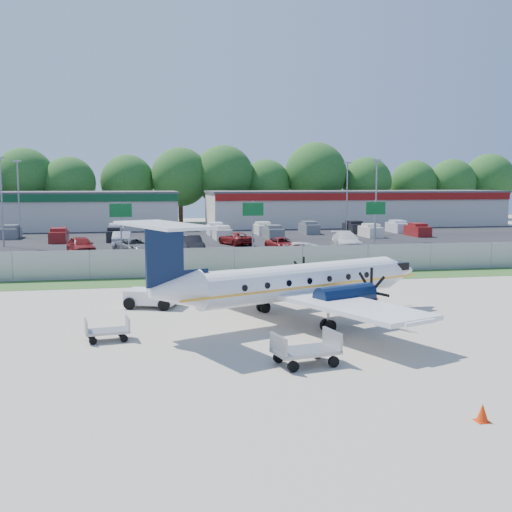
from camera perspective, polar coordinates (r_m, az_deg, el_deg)
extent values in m
plane|color=#B3A997|center=(32.14, 2.04, -5.30)|extent=(170.00, 170.00, 0.00)
cube|color=#2D561E|center=(43.72, -1.49, -2.09)|extent=(170.00, 4.00, 0.02)
cube|color=black|center=(50.57, -2.80, -0.90)|extent=(170.00, 8.00, 0.02)
cube|color=black|center=(71.30, -5.20, 1.29)|extent=(170.00, 32.00, 0.02)
cube|color=gray|center=(45.54, -1.91, -0.48)|extent=(120.00, 0.02, 1.90)
cube|color=gray|center=(45.43, -1.92, 0.75)|extent=(120.00, 0.06, 0.06)
cube|color=gray|center=(45.67, -1.91, -1.66)|extent=(120.00, 0.06, 0.06)
cube|color=beige|center=(94.25, -21.32, 3.68)|extent=(46.00, 12.00, 5.00)
cube|color=#474749|center=(94.17, -21.39, 5.27)|extent=(46.40, 12.40, 0.24)
cube|color=beige|center=(98.45, 8.73, 4.17)|extent=(44.00, 12.00, 5.00)
cube|color=#474749|center=(98.37, 8.75, 5.69)|extent=(44.40, 12.40, 0.24)
cube|color=maroon|center=(92.66, 10.02, 5.23)|extent=(44.00, 0.20, 1.00)
cylinder|color=gray|center=(53.80, -11.90, 2.09)|extent=(0.14, 0.14, 5.00)
cube|color=#0C5923|center=(53.54, -11.94, 4.00)|extent=(1.80, 0.08, 1.10)
cylinder|color=gray|center=(54.73, -0.30, 2.31)|extent=(0.14, 0.14, 5.00)
cube|color=#0C5923|center=(54.47, -0.27, 4.18)|extent=(1.80, 0.08, 1.10)
cylinder|color=gray|center=(57.78, 10.50, 2.42)|extent=(0.14, 0.14, 5.00)
cube|color=#0C5923|center=(57.53, 10.59, 4.20)|extent=(1.80, 0.08, 1.10)
cylinder|color=gray|center=(69.87, -21.66, 4.43)|extent=(0.18, 0.18, 9.00)
cube|color=gray|center=(69.87, -21.82, 8.11)|extent=(0.90, 0.35, 0.18)
cylinder|color=gray|center=(73.81, 10.63, 4.87)|extent=(0.18, 0.18, 9.00)
cube|color=gray|center=(73.82, 10.70, 8.37)|extent=(0.90, 0.35, 0.18)
cylinder|color=gray|center=(79.71, -20.34, 4.70)|extent=(0.18, 0.18, 9.00)
cube|color=gray|center=(79.72, -20.47, 7.93)|extent=(0.90, 0.35, 0.18)
cylinder|color=gray|center=(83.19, 8.09, 5.11)|extent=(0.18, 0.18, 9.00)
cube|color=gray|center=(83.20, 8.14, 8.21)|extent=(0.90, 0.35, 0.18)
cylinder|color=white|center=(30.72, 4.03, -2.26)|extent=(10.86, 5.78, 1.68)
cone|color=white|center=(35.02, 12.52, -1.30)|extent=(2.44, 2.30, 1.68)
cone|color=white|center=(27.21, -7.22, -3.08)|extent=(2.77, 2.43, 1.68)
cube|color=black|center=(34.85, 12.33, -0.82)|extent=(1.17, 1.37, 0.40)
cube|color=white|center=(30.54, 3.37, -3.23)|extent=(8.56, 15.47, 0.19)
cylinder|color=black|center=(29.16, 7.93, -3.50)|extent=(3.15, 2.05, 0.97)
cylinder|color=black|center=(33.13, 2.06, -2.22)|extent=(3.15, 2.05, 0.97)
cube|color=black|center=(26.80, -8.12, 0.01)|extent=(1.61, 0.79, 2.57)
cube|color=white|center=(26.65, -8.34, 2.73)|extent=(4.06, 5.88, 0.12)
cylinder|color=gray|center=(33.90, 10.22, -3.78)|extent=(0.11, 0.11, 1.15)
cylinder|color=black|center=(33.96, 10.20, -4.32)|extent=(0.52, 0.34, 0.50)
cylinder|color=black|center=(28.79, 6.42, -6.17)|extent=(0.66, 0.54, 0.57)
cylinder|color=black|center=(32.80, 0.66, -4.54)|extent=(0.66, 0.54, 0.57)
cube|color=white|center=(34.55, -9.25, -3.56)|extent=(3.01, 2.41, 0.73)
cube|color=white|center=(34.29, -8.44, -2.65)|extent=(1.57, 1.69, 0.52)
cube|color=black|center=(34.14, -7.69, -2.64)|extent=(0.59, 1.14, 0.42)
cylinder|color=black|center=(34.17, -11.19, -4.16)|extent=(0.67, 0.44, 0.63)
cylinder|color=black|center=(35.67, -10.24, -3.69)|extent=(0.67, 0.44, 0.63)
cylinder|color=black|center=(33.54, -8.18, -4.31)|extent=(0.67, 0.44, 0.63)
cylinder|color=black|center=(35.07, -7.34, -3.82)|extent=(0.67, 0.44, 0.63)
cube|color=gray|center=(23.61, 4.45, -8.43)|extent=(2.52, 1.80, 0.14)
cube|color=gray|center=(23.07, 2.01, -7.89)|extent=(0.36, 1.37, 0.69)
cube|color=gray|center=(24.02, 6.80, -7.35)|extent=(0.36, 1.37, 0.69)
cylinder|color=black|center=(22.81, 3.33, -9.78)|extent=(0.43, 0.22, 0.41)
cylinder|color=black|center=(23.91, 2.01, -8.99)|extent=(0.43, 0.22, 0.41)
cylinder|color=black|center=(23.52, 6.91, -9.31)|extent=(0.43, 0.22, 0.41)
cylinder|color=black|center=(24.59, 5.47, -8.58)|extent=(0.43, 0.22, 0.41)
cube|color=gray|center=(27.76, -13.08, -6.53)|extent=(1.93, 1.31, 0.11)
cube|color=gray|center=(27.64, -14.87, -6.07)|extent=(0.22, 1.08, 0.54)
cube|color=gray|center=(27.79, -11.34, -5.90)|extent=(0.22, 1.08, 0.54)
cylinder|color=black|center=(27.29, -14.29, -7.32)|extent=(0.34, 0.15, 0.32)
cylinder|color=black|center=(28.25, -14.45, -6.85)|extent=(0.34, 0.15, 0.32)
cylinder|color=black|center=(27.41, -11.65, -7.19)|extent=(0.34, 0.15, 0.32)
cylinder|color=black|center=(28.36, -11.90, -6.73)|extent=(0.34, 0.15, 0.32)
cone|color=red|center=(37.19, 10.49, -3.32)|extent=(0.38, 0.38, 0.56)
cube|color=red|center=(37.24, 10.48, -3.72)|extent=(0.40, 0.40, 0.03)
cone|color=red|center=(19.40, 19.48, -12.99)|extent=(0.35, 0.35, 0.52)
cube|color=red|center=(19.48, 19.46, -13.67)|extent=(0.37, 0.37, 0.03)
cone|color=red|center=(38.53, -2.49, -2.94)|extent=(0.32, 0.32, 0.47)
cube|color=red|center=(38.57, -2.49, -3.26)|extent=(0.33, 0.33, 0.03)
imported|color=navy|center=(49.69, -16.62, -1.32)|extent=(4.05, 2.36, 1.30)
imported|color=silver|center=(53.68, 3.39, -0.47)|extent=(6.06, 3.42, 1.60)
imported|color=maroon|center=(60.41, -15.27, 0.10)|extent=(3.27, 5.32, 1.69)
imported|color=#595B5E|center=(59.41, -10.66, 0.11)|extent=(4.05, 5.92, 1.50)
imported|color=black|center=(60.30, -5.74, 0.29)|extent=(2.18, 5.03, 1.61)
imported|color=maroon|center=(61.56, 2.35, 0.45)|extent=(2.84, 4.91, 1.29)
imported|color=silver|center=(63.82, 8.00, 0.61)|extent=(3.07, 6.00, 1.67)
imported|color=silver|center=(66.12, -11.78, 0.74)|extent=(1.99, 5.05, 1.63)
imported|color=maroon|center=(67.43, -1.84, 0.99)|extent=(3.65, 5.19, 1.32)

